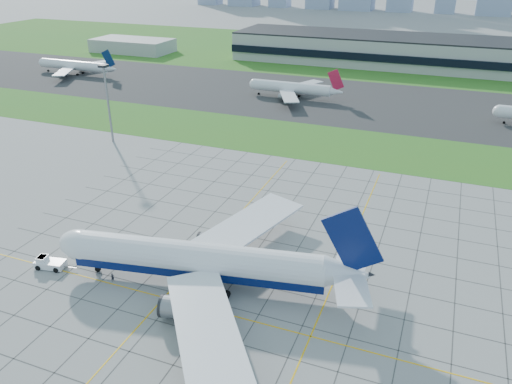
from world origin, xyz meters
TOP-DOWN VIEW (x-y plane):
  - ground at (0.00, 0.00)m, footprint 1400.00×1400.00m
  - grass_median at (0.00, 90.00)m, footprint 700.00×35.00m
  - asphalt_taxiway at (0.00, 145.00)m, footprint 700.00×75.00m
  - grass_far at (0.00, 255.00)m, footprint 700.00×145.00m
  - apron_markings at (0.43, 11.09)m, footprint 120.00×130.00m
  - terminal at (40.00, 229.87)m, footprint 260.00×43.00m
  - service_block at (-160.00, 210.00)m, footprint 50.00×25.00m
  - light_mast at (-70.00, 65.00)m, footprint 2.50×2.50m
  - airliner at (-5.40, 4.37)m, footprint 61.79×62.07m
  - pushback_tug at (-36.68, -1.96)m, footprint 8.82×3.92m
  - crew_near at (-21.89, -1.16)m, footprint 0.63×0.74m
  - distant_jet_0 at (-150.65, 143.89)m, footprint 46.04×42.66m
  - distant_jet_1 at (-30.74, 140.38)m, footprint 40.15×42.66m

SIDE VIEW (x-z plane):
  - ground at x=0.00m, z-range 0.00..0.00m
  - apron_markings at x=0.43m, z-range 0.00..0.03m
  - grass_median at x=0.00m, z-range 0.00..0.04m
  - grass_far at x=0.00m, z-range 0.00..0.04m
  - asphalt_taxiway at x=0.00m, z-range 0.01..0.05m
  - crew_near at x=-21.89m, z-range 0.00..1.72m
  - pushback_tug at x=-36.68m, z-range -0.13..2.29m
  - service_block at x=-160.00m, z-range 0.00..8.00m
  - distant_jet_1 at x=-30.74m, z-range -2.55..11.52m
  - distant_jet_0 at x=-150.65m, z-range -2.55..11.53m
  - airliner at x=-5.40m, z-range -4.44..15.16m
  - terminal at x=40.00m, z-range -0.01..15.79m
  - light_mast at x=-70.00m, z-range 3.38..28.98m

